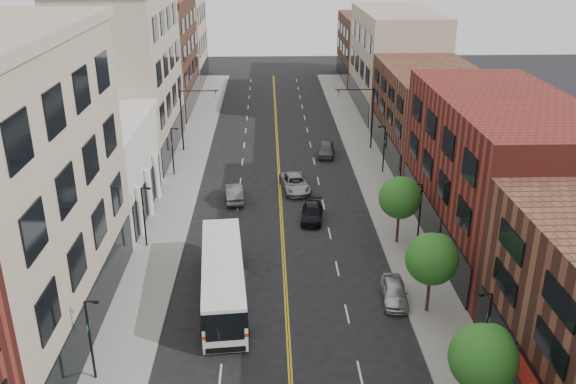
{
  "coord_description": "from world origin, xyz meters",
  "views": [
    {
      "loc": [
        -1.08,
        -20.04,
        23.03
      ],
      "look_at": [
        0.38,
        23.17,
        5.0
      ],
      "focal_mm": 38.0,
      "sensor_mm": 36.0,
      "label": 1
    }
  ],
  "objects": [
    {
      "name": "sidewalk_left",
      "position": [
        -10.0,
        35.0,
        0.07
      ],
      "size": [
        4.0,
        110.0,
        0.15
      ],
      "primitive_type": "cube",
      "color": "gray",
      "rests_on": "ground"
    },
    {
      "name": "sidewalk_right",
      "position": [
        10.0,
        35.0,
        0.07
      ],
      "size": [
        4.0,
        110.0,
        0.15
      ],
      "primitive_type": "cube",
      "color": "gray",
      "rests_on": "ground"
    },
    {
      "name": "bldg_l_white",
      "position": [
        -17.0,
        31.0,
        4.0
      ],
      "size": [
        10.0,
        14.0,
        8.0
      ],
      "primitive_type": "cube",
      "color": "silver",
      "rests_on": "ground"
    },
    {
      "name": "bldg_l_far_a",
      "position": [
        -17.0,
        48.0,
        9.0
      ],
      "size": [
        10.0,
        20.0,
        18.0
      ],
      "primitive_type": "cube",
      "color": "tan",
      "rests_on": "ground"
    },
    {
      "name": "bldg_l_far_b",
      "position": [
        -17.0,
        68.0,
        7.5
      ],
      "size": [
        10.0,
        20.0,
        15.0
      ],
      "primitive_type": "cube",
      "color": "#582F23",
      "rests_on": "ground"
    },
    {
      "name": "bldg_l_far_c",
      "position": [
        -17.0,
        86.0,
        10.0
      ],
      "size": [
        10.0,
        16.0,
        20.0
      ],
      "primitive_type": "cube",
      "color": "tan",
      "rests_on": "ground"
    },
    {
      "name": "bldg_r_mid",
      "position": [
        17.0,
        24.0,
        6.0
      ],
      "size": [
        10.0,
        22.0,
        12.0
      ],
      "primitive_type": "cube",
      "color": "maroon",
      "rests_on": "ground"
    },
    {
      "name": "bldg_r_far_a",
      "position": [
        17.0,
        45.0,
        5.0
      ],
      "size": [
        10.0,
        20.0,
        10.0
      ],
      "primitive_type": "cube",
      "color": "#582F23",
      "rests_on": "ground"
    },
    {
      "name": "bldg_r_far_b",
      "position": [
        17.0,
        66.0,
        7.0
      ],
      "size": [
        10.0,
        22.0,
        14.0
      ],
      "primitive_type": "cube",
      "color": "tan",
      "rests_on": "ground"
    },
    {
      "name": "bldg_r_far_c",
      "position": [
        17.0,
        86.0,
        5.5
      ],
      "size": [
        10.0,
        18.0,
        11.0
      ],
      "primitive_type": "cube",
      "color": "#582F23",
      "rests_on": "ground"
    },
    {
      "name": "tree_r_1",
      "position": [
        9.39,
        4.07,
        4.13
      ],
      "size": [
        3.4,
        3.4,
        5.59
      ],
      "color": "black",
      "rests_on": "sidewalk_right"
    },
    {
      "name": "tree_r_2",
      "position": [
        9.39,
        14.07,
        4.13
      ],
      "size": [
        3.4,
        3.4,
        5.59
      ],
      "color": "black",
      "rests_on": "sidewalk_right"
    },
    {
      "name": "tree_r_3",
      "position": [
        9.39,
        24.07,
        4.13
      ],
      "size": [
        3.4,
        3.4,
        5.59
      ],
      "color": "black",
      "rests_on": "sidewalk_right"
    },
    {
      "name": "lamp_l_1",
      "position": [
        -10.95,
        8.0,
        2.97
      ],
      "size": [
        0.81,
        0.55,
        5.05
      ],
      "color": "black",
      "rests_on": "sidewalk_left"
    },
    {
      "name": "lamp_l_2",
      "position": [
        -10.95,
        24.0,
        2.97
      ],
      "size": [
        0.81,
        0.55,
        5.05
      ],
      "color": "black",
      "rests_on": "sidewalk_left"
    },
    {
      "name": "lamp_l_3",
      "position": [
        -10.95,
        40.0,
        2.97
      ],
      "size": [
        0.81,
        0.55,
        5.05
      ],
      "color": "black",
      "rests_on": "sidewalk_left"
    },
    {
      "name": "lamp_r_1",
      "position": [
        10.95,
        8.0,
        2.97
      ],
      "size": [
        0.81,
        0.55,
        5.05
      ],
      "color": "black",
      "rests_on": "sidewalk_right"
    },
    {
      "name": "lamp_r_2",
      "position": [
        10.95,
        24.0,
        2.97
      ],
      "size": [
        0.81,
        0.55,
        5.05
      ],
      "color": "black",
      "rests_on": "sidewalk_right"
    },
    {
      "name": "lamp_r_3",
      "position": [
        10.95,
        40.0,
        2.97
      ],
      "size": [
        0.81,
        0.55,
        5.05
      ],
      "color": "black",
      "rests_on": "sidewalk_right"
    },
    {
      "name": "signal_mast_left",
      "position": [
        -10.27,
        48.0,
        4.65
      ],
      "size": [
        4.49,
        0.18,
        7.2
      ],
      "color": "black",
      "rests_on": "sidewalk_left"
    },
    {
      "name": "signal_mast_right",
      "position": [
        10.27,
        48.0,
        4.65
      ],
      "size": [
        4.49,
        0.18,
        7.2
      ],
      "color": "black",
      "rests_on": "sidewalk_right"
    },
    {
      "name": "city_bus",
      "position": [
        -4.29,
        16.01,
        1.87
      ],
      "size": [
        3.79,
        12.68,
        3.22
      ],
      "rotation": [
        0.0,
        0.0,
        0.08
      ],
      "color": "silver",
      "rests_on": "ground"
    },
    {
      "name": "car_parked_far",
      "position": [
        7.4,
        15.48,
        0.71
      ],
      "size": [
        2.01,
        4.27,
        1.41
      ],
      "primitive_type": "imported",
      "rotation": [
        0.0,
        0.0,
        -0.08
      ],
      "color": "#B6B9BE",
      "rests_on": "ground"
    },
    {
      "name": "car_lane_behind",
      "position": [
        -4.39,
        33.27,
        0.75
      ],
      "size": [
        2.06,
        4.7,
        1.5
      ],
      "primitive_type": "imported",
      "rotation": [
        0.0,
        0.0,
        3.25
      ],
      "color": "#4A4A4F",
      "rests_on": "ground"
    },
    {
      "name": "car_lane_a",
      "position": [
        2.69,
        28.72,
        0.65
      ],
      "size": [
        2.35,
        4.67,
        1.3
      ],
      "primitive_type": "imported",
      "rotation": [
        0.0,
        0.0,
        -0.12
      ],
      "color": "black",
      "rests_on": "ground"
    },
    {
      "name": "car_lane_b",
      "position": [
        1.5,
        35.57,
        0.75
      ],
      "size": [
        3.21,
        5.69,
        1.5
      ],
      "primitive_type": "imported",
      "rotation": [
        0.0,
        0.0,
        0.14
      ],
      "color": "gray",
      "rests_on": "ground"
    },
    {
      "name": "car_lane_c",
      "position": [
        5.5,
        45.83,
        0.77
      ],
      "size": [
        2.4,
        4.7,
        1.53
      ],
      "primitive_type": "imported",
      "rotation": [
        0.0,
        0.0,
        -0.14
      ],
      "color": "#46474A",
      "rests_on": "ground"
    }
  ]
}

